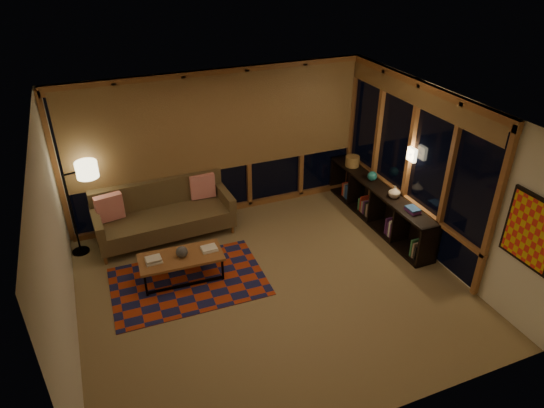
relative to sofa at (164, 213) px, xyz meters
name	(u,v)px	position (x,y,z in m)	size (l,w,h in m)	color
floor	(271,287)	(1.17, -1.98, -0.47)	(5.50, 5.00, 0.01)	#9D855C
ceiling	(271,115)	(1.17, -1.98, 2.23)	(5.50, 5.00, 0.01)	silver
walls	(271,210)	(1.17, -1.98, 0.88)	(5.51, 5.01, 2.70)	beige
window_wall_back	(219,146)	(1.17, 0.45, 0.88)	(5.30, 0.16, 2.60)	brown
window_wall_right	(408,162)	(3.85, -1.38, 0.88)	(0.16, 3.70, 2.60)	brown
wall_art	(530,231)	(3.88, -3.83, 0.98)	(0.06, 0.74, 0.94)	red
wall_sconce	(412,155)	(3.79, -1.53, 1.08)	(0.12, 0.18, 0.22)	#FFEFB4
sofa	(164,213)	(0.00, 0.00, 0.00)	(2.29, 0.93, 0.94)	brown
pillow_left	(110,208)	(-0.85, 0.11, 0.22)	(0.44, 0.15, 0.44)	red
pillow_right	(202,187)	(0.76, 0.28, 0.22)	(0.44, 0.15, 0.44)	red
area_rug	(188,281)	(0.05, -1.38, -0.46)	(2.28, 1.52, 0.01)	#A23012
coffee_table	(182,267)	(-0.01, -1.27, -0.26)	(1.25, 0.57, 0.42)	brown
book_stack_a	(153,259)	(-0.41, -1.25, -0.01)	(0.26, 0.21, 0.08)	beige
book_stack_b	(209,249)	(0.44, -1.28, -0.02)	(0.27, 0.21, 0.05)	beige
ceramic_pot	(182,252)	(0.01, -1.29, 0.04)	(0.18, 0.18, 0.18)	black
floor_lamp	(72,211)	(-1.43, 0.08, 0.31)	(0.52, 0.34, 1.56)	black
bookshelf	(378,205)	(3.66, -0.98, -0.10)	(0.40, 2.91, 0.73)	black
basket	(352,161)	(3.64, -0.03, 0.36)	(0.27, 0.27, 0.20)	#AF8341
teal_bowl	(372,176)	(3.66, -0.70, 0.35)	(0.18, 0.18, 0.18)	#1A6262
vase	(395,192)	(3.66, -1.39, 0.36)	(0.20, 0.20, 0.21)	#BDAB93
shelf_book_stack	(413,210)	(3.66, -1.91, 0.29)	(0.15, 0.22, 0.06)	beige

